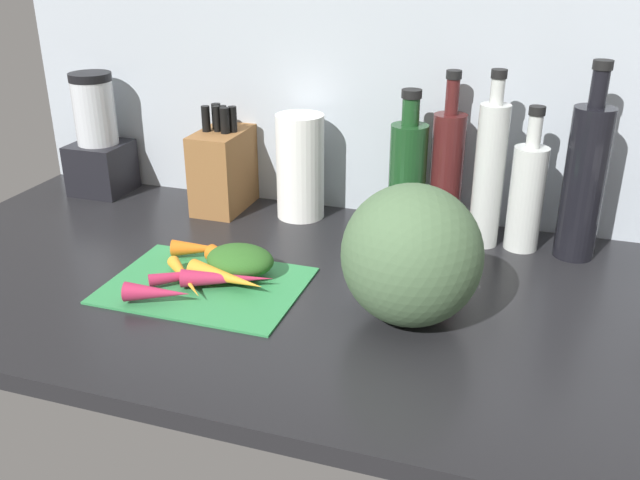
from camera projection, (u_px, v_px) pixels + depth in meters
ground_plane at (333, 293)px, 122.57cm from camera, size 170.00×80.00×3.00cm
wall_back at (389, 75)px, 143.24cm from camera, size 170.00×3.00×60.00cm
cutting_board at (206, 284)px, 121.68cm from camera, size 33.82×24.79×0.80cm
carrot_0 at (197, 274)px, 122.01cm from camera, size 14.66×11.93×2.28cm
carrot_1 at (233, 261)px, 125.57cm from camera, size 12.41×7.61×3.16cm
carrot_2 at (185, 278)px, 120.53cm from camera, size 12.33×12.25×2.23cm
carrot_3 at (201, 249)px, 130.68cm from camera, size 11.39×5.87×3.17cm
carrot_4 at (227, 278)px, 119.33cm from camera, size 16.03×7.92×3.21cm
carrot_5 at (157, 293)px, 114.42cm from camera, size 11.38×5.88×3.36cm
carrot_6 at (227, 278)px, 119.30cm from camera, size 15.04×6.18×3.53cm
carrot_greens_pile at (240, 260)px, 123.65cm from camera, size 12.38×9.52×5.24cm
winter_squash at (412, 255)px, 107.02cm from camera, size 22.01×21.34×22.54cm
knife_block at (224, 168)px, 153.28cm from camera, size 9.67×16.58×23.19cm
blender_appliance at (99, 142)px, 161.85cm from camera, size 12.49×12.49×28.18cm
paper_towel_roll at (300, 167)px, 147.79cm from camera, size 10.20×10.20×22.46cm
bottle_0 at (407, 175)px, 139.20cm from camera, size 7.50×7.50×29.52cm
bottle_1 at (447, 170)px, 139.94cm from camera, size 6.66×6.66×32.92cm
bottle_2 at (489, 173)px, 132.72cm from camera, size 5.81×5.81×34.38cm
bottle_3 at (526, 195)px, 132.45cm from camera, size 6.55×6.55×28.12cm
bottle_4 at (584, 180)px, 127.38cm from camera, size 7.52×7.52×36.94cm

